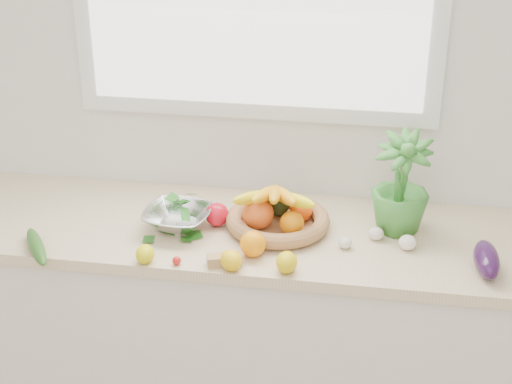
% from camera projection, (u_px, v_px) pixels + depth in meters
% --- Properties ---
extents(back_wall, '(4.50, 0.02, 2.70)m').
position_uv_depth(back_wall, '(257.00, 77.00, 2.79)').
color(back_wall, white).
rests_on(back_wall, ground).
extents(counter_cabinet, '(2.20, 0.58, 0.86)m').
position_uv_depth(counter_cabinet, '(244.00, 337.00, 2.93)').
color(counter_cabinet, silver).
rests_on(counter_cabinet, ground).
extents(countertop, '(2.24, 0.62, 0.04)m').
position_uv_depth(countertop, '(243.00, 232.00, 2.74)').
color(countertop, beige).
rests_on(countertop, counter_cabinet).
extents(orange_loose, '(0.09, 0.09, 0.09)m').
position_uv_depth(orange_loose, '(253.00, 244.00, 2.54)').
color(orange_loose, orange).
rests_on(orange_loose, countertop).
extents(lemon_a, '(0.06, 0.08, 0.06)m').
position_uv_depth(lemon_a, '(145.00, 254.00, 2.50)').
color(lemon_a, yellow).
rests_on(lemon_a, countertop).
extents(lemon_b, '(0.07, 0.08, 0.07)m').
position_uv_depth(lemon_b, '(287.00, 262.00, 2.45)').
color(lemon_b, '#DDC00C').
rests_on(lemon_b, countertop).
extents(lemon_c, '(0.10, 0.11, 0.07)m').
position_uv_depth(lemon_c, '(231.00, 261.00, 2.46)').
color(lemon_c, yellow).
rests_on(lemon_c, countertop).
extents(apple, '(0.10, 0.10, 0.08)m').
position_uv_depth(apple, '(217.00, 215.00, 2.72)').
color(apple, red).
rests_on(apple, countertop).
extents(ginger, '(0.12, 0.08, 0.03)m').
position_uv_depth(ginger, '(224.00, 260.00, 2.50)').
color(ginger, tan).
rests_on(ginger, countertop).
extents(garlic_a, '(0.06, 0.06, 0.04)m').
position_uv_depth(garlic_a, '(376.00, 234.00, 2.64)').
color(garlic_a, beige).
rests_on(garlic_a, countertop).
extents(garlic_b, '(0.08, 0.08, 0.05)m').
position_uv_depth(garlic_b, '(407.00, 243.00, 2.58)').
color(garlic_b, white).
rests_on(garlic_b, countertop).
extents(garlic_c, '(0.05, 0.05, 0.04)m').
position_uv_depth(garlic_c, '(345.00, 243.00, 2.59)').
color(garlic_c, silver).
rests_on(garlic_c, countertop).
extents(eggplant, '(0.09, 0.21, 0.08)m').
position_uv_depth(eggplant, '(486.00, 259.00, 2.45)').
color(eggplant, '#2D0F3A').
rests_on(eggplant, countertop).
extents(cucumber, '(0.18, 0.24, 0.05)m').
position_uv_depth(cucumber, '(36.00, 246.00, 2.56)').
color(cucumber, '#1B4E17').
rests_on(cucumber, countertop).
extents(radish, '(0.04, 0.04, 0.03)m').
position_uv_depth(radish, '(177.00, 261.00, 2.50)').
color(radish, red).
rests_on(radish, countertop).
extents(potted_herb, '(0.21, 0.21, 0.35)m').
position_uv_depth(potted_herb, '(401.00, 183.00, 2.63)').
color(potted_herb, '#3A8731').
rests_on(potted_herb, countertop).
extents(fruit_basket, '(0.39, 0.39, 0.19)m').
position_uv_depth(fruit_basket, '(277.00, 215.00, 2.70)').
color(fruit_basket, '#B47650').
rests_on(fruit_basket, countertop).
extents(colander_with_spinach, '(0.25, 0.25, 0.12)m').
position_uv_depth(colander_with_spinach, '(177.00, 214.00, 2.69)').
color(colander_with_spinach, white).
rests_on(colander_with_spinach, countertop).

